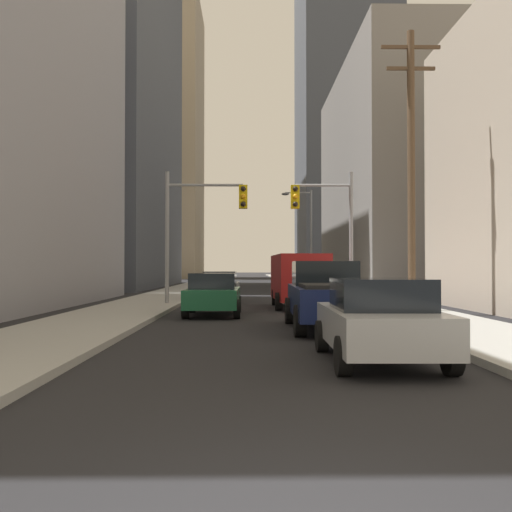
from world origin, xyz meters
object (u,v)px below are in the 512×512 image
(pickup_truck_navy, at_px, (328,296))
(sedan_grey, at_px, (220,286))
(cargo_van_red, at_px, (299,278))
(traffic_signal_near_right, at_px, (326,217))
(sedan_silver, at_px, (379,320))
(traffic_signal_near_left, at_px, (202,216))
(sedan_green, at_px, (213,294))

(pickup_truck_navy, relative_size, sedan_grey, 1.28)
(cargo_van_red, height_order, traffic_signal_near_right, traffic_signal_near_right)
(sedan_silver, height_order, traffic_signal_near_left, traffic_signal_near_left)
(sedan_green, relative_size, traffic_signal_near_left, 0.70)
(sedan_grey, xyz_separation_m, traffic_signal_near_right, (4.87, -3.49, 3.22))
(pickup_truck_navy, height_order, traffic_signal_near_left, traffic_signal_near_left)
(sedan_silver, bearing_deg, pickup_truck_navy, 91.20)
(pickup_truck_navy, bearing_deg, traffic_signal_near_right, 82.89)
(cargo_van_red, distance_m, sedan_silver, 14.51)
(cargo_van_red, height_order, traffic_signal_near_left, traffic_signal_near_left)
(pickup_truck_navy, height_order, sedan_green, pickup_truck_navy)
(sedan_green, height_order, traffic_signal_near_right, traffic_signal_near_right)
(sedan_silver, relative_size, traffic_signal_near_right, 0.70)
(sedan_silver, bearing_deg, traffic_signal_near_left, 105.75)
(pickup_truck_navy, distance_m, traffic_signal_near_right, 10.38)
(cargo_van_red, bearing_deg, sedan_green, -130.17)
(sedan_grey, bearing_deg, sedan_silver, -78.88)
(sedan_green, bearing_deg, traffic_signal_near_right, 47.70)
(pickup_truck_navy, bearing_deg, cargo_van_red, 90.48)
(pickup_truck_navy, height_order, cargo_van_red, cargo_van_red)
(pickup_truck_navy, distance_m, cargo_van_red, 8.71)
(cargo_van_red, xyz_separation_m, traffic_signal_near_left, (-4.22, 1.14, 2.75))
(pickup_truck_navy, xyz_separation_m, traffic_signal_near_left, (-4.29, 9.84, 3.10))
(sedan_silver, xyz_separation_m, traffic_signal_near_left, (-4.41, 15.64, 3.27))
(pickup_truck_navy, distance_m, sedan_silver, 5.80)
(pickup_truck_navy, xyz_separation_m, sedan_grey, (-3.64, 13.32, -0.16))
(cargo_van_red, bearing_deg, traffic_signal_near_right, 41.18)
(sedan_silver, relative_size, traffic_signal_near_left, 0.70)
(cargo_van_red, xyz_separation_m, traffic_signal_near_right, (1.30, 1.14, 2.71))
(cargo_van_red, relative_size, traffic_signal_near_left, 0.88)
(cargo_van_red, relative_size, traffic_signal_near_right, 0.88)
(sedan_silver, bearing_deg, cargo_van_red, 90.77)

